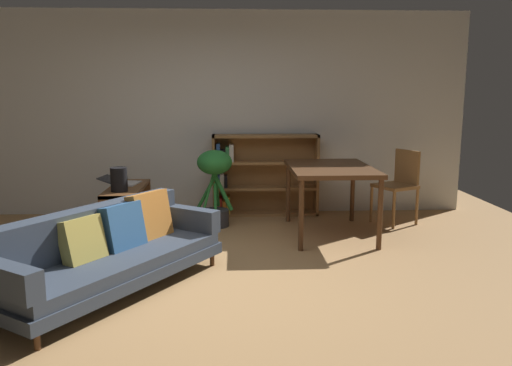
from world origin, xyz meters
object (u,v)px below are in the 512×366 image
open_laptop (122,182)px  bookshelf (260,175)px  fabric_couch (109,250)px  dining_chair_near (399,182)px  dining_table (330,173)px  media_console (127,211)px  potted_floor_plant (215,180)px  desk_speaker (119,179)px

open_laptop → bookshelf: size_ratio=0.35×
fabric_couch → dining_chair_near: dining_chair_near is taller
dining_table → open_laptop: bearing=172.2°
media_console → bookshelf: size_ratio=0.75×
bookshelf → fabric_couch: bearing=-118.0°
fabric_couch → bookshelf: bookshelf is taller
bookshelf → potted_floor_plant: bearing=-133.2°
fabric_couch → dining_chair_near: (3.13, 2.08, 0.19)m
fabric_couch → bookshelf: (1.40, 2.64, 0.20)m
media_console → dining_chair_near: 3.36m
bookshelf → dining_table: bearing=-54.4°
potted_floor_plant → dining_table: (1.34, -0.43, 0.14)m
media_console → dining_chair_near: (3.33, 0.34, 0.26)m
open_laptop → bookshelf: bearing=23.0°
open_laptop → dining_chair_near: bearing=2.6°
desk_speaker → dining_table: desk_speaker is taller
fabric_couch → dining_table: bearing=36.3°
desk_speaker → dining_table: size_ratio=0.20×
desk_speaker → bookshelf: 2.01m
fabric_couch → dining_chair_near: size_ratio=2.28×
open_laptop → dining_table: dining_table is taller
dining_table → potted_floor_plant: bearing=162.3°
fabric_couch → open_laptop: bearing=98.6°
potted_floor_plant → bookshelf: 0.86m
fabric_couch → desk_speaker: 1.52m
open_laptop → desk_speaker: size_ratio=1.84×
media_console → desk_speaker: bearing=-93.8°
fabric_couch → potted_floor_plant: size_ratio=2.22×
fabric_couch → media_console: fabric_couch is taller
media_console → dining_table: (2.36, -0.15, 0.45)m
open_laptop → dining_chair_near: size_ratio=0.53×
dining_chair_near → potted_floor_plant: bearing=-178.4°
fabric_couch → desk_speaker: (-0.22, 1.46, 0.35)m
fabric_couch → potted_floor_plant: potted_floor_plant is taller
potted_floor_plant → bookshelf: bearing=46.8°
desk_speaker → media_console: bearing=86.2°
fabric_couch → dining_chair_near: 3.76m
potted_floor_plant → bookshelf: size_ratio=0.67×
fabric_couch → media_console: 1.75m
open_laptop → dining_chair_near: 3.43m
fabric_couch → media_console: size_ratio=1.98×
media_console → open_laptop: 0.37m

